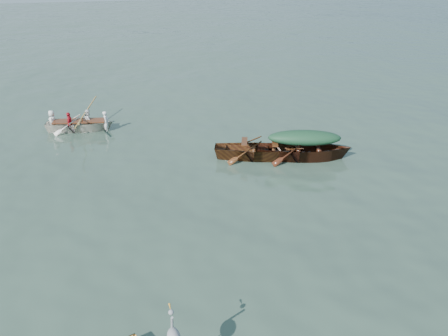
% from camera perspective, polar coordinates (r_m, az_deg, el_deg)
% --- Properties ---
extents(ground, '(140.00, 140.00, 0.00)m').
position_cam_1_polar(ground, '(11.01, 8.23, -10.18)').
color(ground, '#374D3F').
rests_on(ground, ground).
extents(green_tarp_boat, '(4.81, 2.62, 1.09)m').
position_cam_1_polar(green_tarp_boat, '(15.69, 10.24, 1.21)').
color(green_tarp_boat, '#441F0F').
rests_on(green_tarp_boat, ground).
extents(open_wooden_boat, '(4.58, 2.67, 1.02)m').
position_cam_1_polar(open_wooden_boat, '(15.52, 4.60, 1.28)').
color(open_wooden_boat, '#5C3517').
rests_on(open_wooden_boat, ground).
extents(rowed_boat, '(3.93, 1.75, 0.87)m').
position_cam_1_polar(rowed_boat, '(18.93, -18.20, 4.66)').
color(rowed_boat, white).
rests_on(rowed_boat, ground).
extents(green_tarp_cover, '(2.65, 1.44, 0.52)m').
position_cam_1_polar(green_tarp_cover, '(15.37, 10.48, 3.94)').
color(green_tarp_cover, '#193D24').
rests_on(green_tarp_cover, green_tarp_boat).
extents(thwart_benches, '(2.33, 1.47, 0.04)m').
position_cam_1_polar(thwart_benches, '(15.30, 4.67, 3.09)').
color(thwart_benches, '#43210F').
rests_on(thwart_benches, open_wooden_boat).
extents(rowers, '(2.79, 1.45, 0.76)m').
position_cam_1_polar(rowers, '(18.67, -18.55, 7.00)').
color(rowers, silver).
rests_on(rowers, rowed_boat).
extents(oars, '(1.02, 2.66, 0.06)m').
position_cam_1_polar(oars, '(18.78, -18.40, 5.99)').
color(oars, '#A07A3C').
rests_on(oars, rowed_boat).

